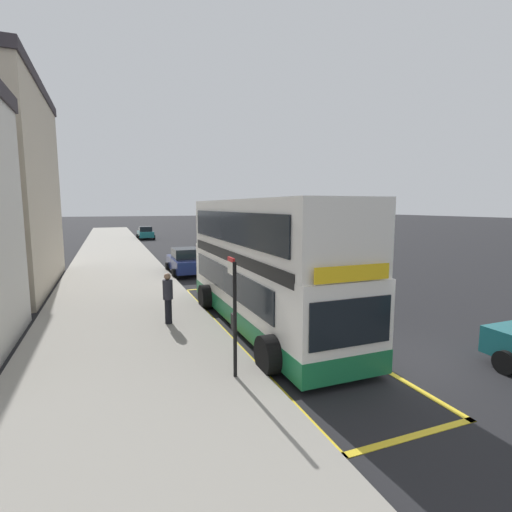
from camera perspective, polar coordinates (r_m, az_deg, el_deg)
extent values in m
plane|color=black|center=(40.78, -10.82, 1.49)|extent=(260.00, 260.00, 0.00)
cube|color=gray|center=(40.10, -20.70, 1.14)|extent=(6.00, 76.00, 0.14)
cube|color=white|center=(13.28, 1.05, -4.80)|extent=(2.43, 10.30, 2.30)
cube|color=white|center=(13.00, 1.07, 4.28)|extent=(2.40, 10.09, 1.90)
cube|color=#196B3D|center=(13.49, 1.04, -8.33)|extent=(2.45, 10.32, 0.60)
cube|color=black|center=(13.08, 1.06, 0.21)|extent=(2.46, 9.47, 0.36)
cube|color=black|center=(13.19, -4.58, -3.58)|extent=(0.04, 8.24, 0.90)
cube|color=black|center=(12.58, -4.14, 4.38)|extent=(0.04, 9.06, 1.00)
cube|color=black|center=(8.82, 14.17, -9.74)|extent=(2.14, 0.04, 1.10)
cube|color=yellow|center=(8.56, 14.41, -2.56)|extent=(1.94, 0.04, 0.36)
cylinder|color=black|center=(9.78, 2.31, -14.62)|extent=(0.56, 1.00, 1.00)
cylinder|color=black|center=(11.02, 15.12, -12.27)|extent=(0.56, 1.00, 1.00)
cylinder|color=black|center=(15.71, -7.37, -6.11)|extent=(0.56, 1.00, 1.00)
cylinder|color=black|center=(16.51, 1.47, -5.38)|extent=(0.56, 1.00, 1.00)
cube|color=yellow|center=(12.94, -4.68, -11.34)|extent=(0.16, 13.79, 0.01)
cube|color=yellow|center=(14.04, 7.20, -9.85)|extent=(0.16, 13.79, 0.01)
cube|color=yellow|center=(8.16, 22.35, -23.89)|extent=(3.13, 0.16, 0.01)
cube|color=yellow|center=(19.66, -6.26, -4.80)|extent=(3.13, 0.16, 0.01)
cylinder|color=black|center=(9.01, -3.20, -9.64)|extent=(0.09, 0.09, 2.77)
cube|color=silver|center=(8.97, -3.76, -1.80)|extent=(0.05, 0.42, 0.30)
cube|color=red|center=(8.94, -3.77, -0.54)|extent=(0.05, 0.42, 0.10)
cube|color=black|center=(9.13, -3.39, -9.98)|extent=(0.06, 0.28, 0.40)
cylinder|color=black|center=(11.64, 33.46, -13.25)|extent=(0.22, 0.60, 0.60)
cube|color=black|center=(40.57, -3.89, 2.51)|extent=(1.76, 4.20, 0.72)
cube|color=black|center=(40.42, -3.85, 3.43)|extent=(1.52, 1.90, 0.60)
cylinder|color=black|center=(41.58, -5.65, 2.11)|extent=(0.22, 0.60, 0.60)
cylinder|color=black|center=(42.12, -3.20, 2.21)|extent=(0.22, 0.60, 0.60)
cylinder|color=black|center=(39.09, -4.61, 1.78)|extent=(0.22, 0.60, 0.60)
cylinder|color=black|center=(39.67, -2.03, 1.89)|extent=(0.22, 0.60, 0.60)
cube|color=navy|center=(23.81, -10.54, -1.13)|extent=(1.76, 4.20, 0.72)
cube|color=black|center=(23.62, -10.53, 0.42)|extent=(1.52, 1.90, 0.60)
cylinder|color=black|center=(24.98, -13.19, -1.63)|extent=(0.22, 0.60, 0.60)
cylinder|color=black|center=(25.31, -9.00, -1.41)|extent=(0.22, 0.60, 0.60)
cylinder|color=black|center=(22.44, -12.23, -2.62)|extent=(0.22, 0.60, 0.60)
cylinder|color=black|center=(22.81, -7.59, -2.36)|extent=(0.22, 0.60, 0.60)
cube|color=#196066|center=(50.55, -16.33, 3.21)|extent=(1.76, 4.20, 0.72)
cube|color=black|center=(50.40, -16.35, 3.95)|extent=(1.52, 1.90, 0.60)
cylinder|color=black|center=(51.79, -17.47, 2.86)|extent=(0.22, 0.60, 0.60)
cylinder|color=black|center=(51.95, -15.42, 2.95)|extent=(0.22, 0.60, 0.60)
cylinder|color=black|center=(49.20, -17.26, 2.64)|extent=(0.22, 0.60, 0.60)
cylinder|color=black|center=(49.37, -15.09, 2.74)|extent=(0.22, 0.60, 0.60)
cylinder|color=black|center=(13.58, -13.07, -8.11)|extent=(0.24, 0.24, 0.86)
cylinder|color=#26262D|center=(13.40, -13.16, -4.94)|extent=(0.34, 0.34, 0.68)
sphere|color=#8C664C|center=(13.31, -13.22, -3.03)|extent=(0.23, 0.23, 0.23)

